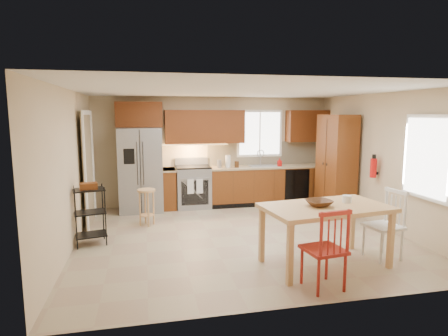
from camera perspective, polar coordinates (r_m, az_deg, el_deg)
floor at (r=6.66m, az=2.53°, el=-10.27°), size 5.50×5.50×0.00m
ceiling at (r=6.33m, az=2.68°, el=11.72°), size 5.50×5.00×0.02m
wall_back at (r=8.80m, az=-1.49°, el=2.61°), size 5.50×0.02×2.50m
wall_front at (r=4.04m, az=11.56°, el=-4.31°), size 5.50×0.02×2.50m
wall_left at (r=6.28m, az=-22.46°, el=-0.30°), size 0.02×5.00×2.50m
wall_right at (r=7.55m, az=23.25°, el=0.99°), size 0.02×5.00×2.50m
refrigerator at (r=8.33m, az=-12.58°, el=-0.27°), size 0.92×0.75×1.82m
range_stove at (r=8.53m, az=-4.72°, el=-2.96°), size 0.76×0.63×0.92m
base_cabinet_narrow at (r=8.49m, az=-8.42°, el=-3.14°), size 0.30×0.60×0.90m
base_cabinet_run at (r=8.96m, az=7.03°, el=-2.52°), size 2.92×0.60×0.90m
dishwasher at (r=8.89m, az=11.06°, el=-2.70°), size 0.60×0.02×0.78m
backsplash at (r=9.12m, az=6.53°, el=2.29°), size 2.92×0.03×0.55m
upper_over_fridge at (r=8.44m, az=-12.82°, el=7.95°), size 1.00×0.35×0.55m
upper_left_block at (r=8.55m, az=-2.95°, el=6.30°), size 1.80×0.35×0.75m
upper_right_block at (r=9.28m, az=12.58°, el=6.27°), size 1.00×0.35×0.75m
window_back at (r=9.02m, az=5.44°, el=5.26°), size 1.12×0.04×1.12m
sink at (r=8.83m, az=5.92°, el=0.04°), size 0.62×0.46×0.16m
undercab_glow at (r=8.51m, az=-4.90°, el=3.61°), size 1.60×0.30×0.01m
soap_bottle at (r=8.84m, az=8.47°, el=0.89°), size 0.09×0.09×0.19m
paper_towel at (r=8.54m, az=0.60°, el=1.02°), size 0.12×0.12×0.28m
canister_steel at (r=8.50m, az=-0.72°, el=0.65°), size 0.11×0.11×0.18m
canister_wood at (r=8.56m, az=1.95°, el=0.56°), size 0.10×0.10×0.14m
pantry at (r=8.42m, az=16.70°, el=0.63°), size 0.50×0.95×2.10m
fire_extinguisher at (r=7.62m, az=21.81°, el=0.00°), size 0.12×0.12×0.36m
window_right at (r=6.58m, az=28.60°, el=1.43°), size 0.04×1.02×1.32m
doorway at (r=7.57m, az=-20.03°, el=-0.34°), size 0.04×0.95×2.10m
dining_table at (r=5.51m, az=15.12°, el=-9.96°), size 1.84×1.19×0.84m
chair_red at (r=4.79m, az=14.94°, el=-11.69°), size 0.53×0.53×1.01m
chair_white at (r=6.01m, az=23.10°, el=-7.97°), size 0.53×0.53×1.01m
table_bowl at (r=5.35m, az=14.26°, el=-5.69°), size 0.39×0.39×0.09m
table_jar at (r=5.66m, az=18.21°, el=-4.74°), size 0.16×0.16×0.16m
bar_stool at (r=7.32m, az=-11.69°, el=-5.89°), size 0.40×0.40×0.70m
utility_cart at (r=6.49m, az=-19.74°, el=-6.83°), size 0.55×0.47×0.96m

